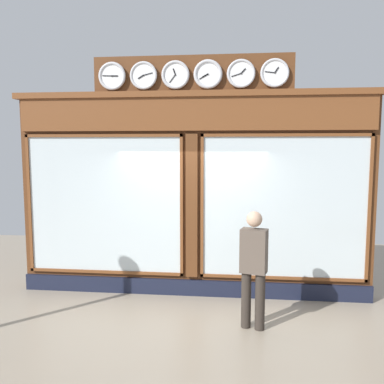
% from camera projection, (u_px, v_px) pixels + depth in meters
% --- Properties ---
extents(shop_facade, '(6.17, 0.42, 4.08)m').
position_uv_depth(shop_facade, '(193.00, 192.00, 6.94)').
color(shop_facade, '#5B3319').
rests_on(shop_facade, ground_plane).
extents(pedestrian, '(0.41, 0.31, 1.69)m').
position_uv_depth(pedestrian, '(254.00, 265.00, 5.63)').
color(pedestrian, '#312A24').
rests_on(pedestrian, ground_plane).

